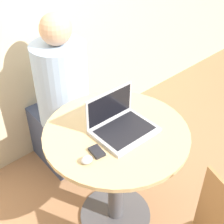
{
  "coord_description": "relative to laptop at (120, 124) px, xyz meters",
  "views": [
    {
      "loc": [
        -0.92,
        -0.98,
        1.91
      ],
      "look_at": [
        0.01,
        0.05,
        0.88
      ],
      "focal_mm": 50.0,
      "sensor_mm": 36.0,
      "label": 1
    }
  ],
  "objects": [
    {
      "name": "round_table",
      "position": [
        -0.03,
        0.0,
        -0.27
      ],
      "size": [
        0.83,
        0.83,
        0.78
      ],
      "color": "#4C4C51",
      "rests_on": "ground_plane"
    },
    {
      "name": "computer_mouse",
      "position": [
        -0.3,
        -0.07,
        -0.02
      ],
      "size": [
        0.06,
        0.05,
        0.03
      ],
      "color": "#B2B2B7",
      "rests_on": "round_table"
    },
    {
      "name": "cell_phone",
      "position": [
        -0.22,
        -0.06,
        -0.03
      ],
      "size": [
        0.07,
        0.1,
        0.02
      ],
      "color": "black",
      "rests_on": "round_table"
    },
    {
      "name": "ground_plane",
      "position": [
        -0.03,
        0.0,
        -0.82
      ],
      "size": [
        12.0,
        12.0,
        0.0
      ],
      "primitive_type": "plane",
      "color": "#9E704C"
    },
    {
      "name": "person_seated",
      "position": [
        0.05,
        0.71,
        -0.29
      ],
      "size": [
        0.38,
        0.59,
        1.27
      ],
      "color": "#3D4766",
      "rests_on": "ground_plane"
    },
    {
      "name": "laptop",
      "position": [
        0.0,
        0.0,
        0.0
      ],
      "size": [
        0.34,
        0.27,
        0.21
      ],
      "color": "#B7B7BC",
      "rests_on": "round_table"
    }
  ]
}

